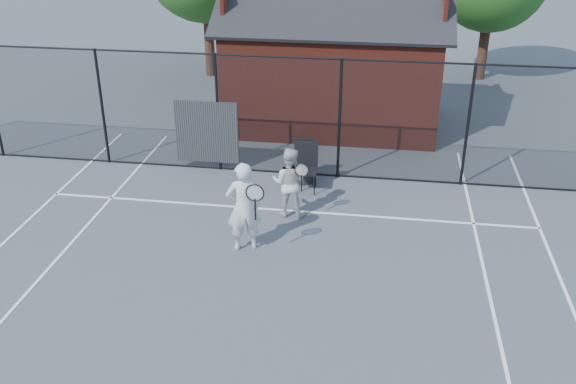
# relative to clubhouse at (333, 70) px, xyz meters

# --- Properties ---
(ground) EXTENTS (80.00, 80.00, 0.00)m
(ground) POSITION_rel_clubhouse_xyz_m (-0.50, -9.00, -1.61)
(ground) COLOR #4F535B
(ground) RESTS_ON ground
(court_lines) EXTENTS (11.02, 18.00, 0.01)m
(court_lines) POSITION_rel_clubhouse_xyz_m (-0.50, -10.32, -1.60)
(court_lines) COLOR white
(court_lines) RESTS_ON ground
(fence) EXTENTS (22.04, 3.00, 3.00)m
(fence) POSITION_rel_clubhouse_xyz_m (-0.80, -4.00, -0.16)
(fence) COLOR black
(fence) RESTS_ON ground
(clubhouse) EXTENTS (6.50, 4.36, 4.19)m
(clubhouse) POSITION_rel_clubhouse_xyz_m (0.00, 0.00, 0.00)
(clubhouse) COLOR maroon
(clubhouse) RESTS_ON ground
(player_front) EXTENTS (0.89, 0.72, 1.87)m
(player_front) POSITION_rel_clubhouse_xyz_m (-1.06, -7.73, -0.67)
(player_front) COLOR silver
(player_front) RESTS_ON ground
(player_back) EXTENTS (0.86, 0.65, 1.57)m
(player_back) POSITION_rel_clubhouse_xyz_m (-0.40, -6.17, -0.82)
(player_back) COLOR silver
(player_back) RESTS_ON ground
(chair_left) EXTENTS (0.55, 0.57, 1.02)m
(chair_left) POSITION_rel_clubhouse_xyz_m (-0.29, -4.40, -1.10)
(chair_left) COLOR black
(chair_left) RESTS_ON ground
(chair_right) EXTENTS (0.57, 0.59, 1.13)m
(chair_right) POSITION_rel_clubhouse_xyz_m (-0.19, -4.90, -1.04)
(chair_right) COLOR black
(chair_right) RESTS_ON ground
(waste_bin) EXTENTS (0.59, 0.59, 0.79)m
(waste_bin) POSITION_rel_clubhouse_xyz_m (-0.33, -4.40, -1.21)
(waste_bin) COLOR black
(waste_bin) RESTS_ON ground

